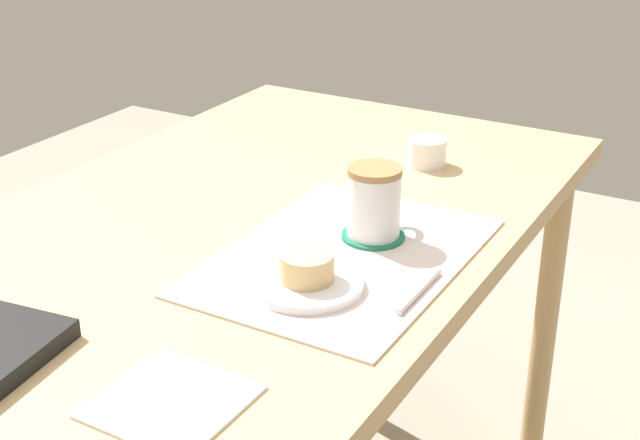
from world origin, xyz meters
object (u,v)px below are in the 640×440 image
(pastry_plate, at_px, (307,283))
(pastry, at_px, (307,267))
(sugar_bowl, at_px, (427,152))
(coffee_mug, at_px, (375,201))
(dining_table, at_px, (248,264))

(pastry_plate, bearing_deg, pastry, 90.00)
(pastry, xyz_separation_m, sugar_bowl, (0.51, 0.05, -0.01))
(pastry, distance_m, coffee_mug, 0.19)
(dining_table, relative_size, pastry_plate, 8.71)
(coffee_mug, distance_m, sugar_bowl, 0.33)
(dining_table, xyz_separation_m, pastry_plate, (-0.15, -0.20, 0.09))
(dining_table, distance_m, sugar_bowl, 0.40)
(coffee_mug, xyz_separation_m, sugar_bowl, (0.32, 0.06, -0.04))
(pastry, height_order, coffee_mug, coffee_mug)
(dining_table, xyz_separation_m, coffee_mug, (0.04, -0.20, 0.14))
(pastry_plate, relative_size, sugar_bowl, 2.18)
(pastry_plate, xyz_separation_m, pastry, (0.00, 0.00, 0.03))
(pastry, bearing_deg, sugar_bowl, 5.50)
(dining_table, distance_m, pastry_plate, 0.26)
(dining_table, relative_size, coffee_mug, 11.73)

